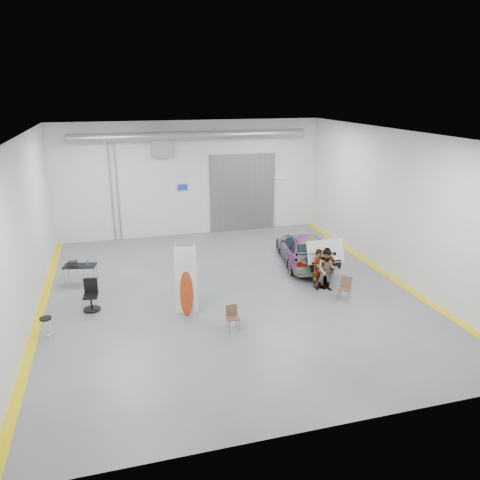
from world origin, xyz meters
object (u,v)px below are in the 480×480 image
object	(u,v)px
person_a	(319,268)
person_c	(327,268)
office_chair	(91,297)
folding_chair_near	(233,322)
work_table	(78,265)
surfboard_display	(188,287)
folding_chair_far	(344,293)
shop_stool	(47,328)
sedan_car	(303,249)
person_b	(327,270)

from	to	relation	value
person_a	person_c	world-z (taller)	person_c
person_c	office_chair	bearing A→B (deg)	-29.54
person_c	folding_chair_near	distance (m)	4.96
folding_chair_near	work_table	size ratio (longest dim) A/B	0.60
person_a	surfboard_display	distance (m)	5.48
folding_chair_far	person_c	bearing A→B (deg)	140.22
shop_stool	person_a	bearing A→B (deg)	8.50
folding_chair_near	sedan_car	bearing A→B (deg)	47.03
person_b	surfboard_display	distance (m)	5.57
sedan_car	person_c	bearing A→B (deg)	95.90
person_b	shop_stool	size ratio (longest dim) A/B	2.26
folding_chair_far	shop_stool	xyz separation A→B (m)	(-10.31, -0.09, 0.09)
surfboard_display	folding_chair_near	world-z (taller)	surfboard_display
person_a	folding_chair_far	distance (m)	1.54
surfboard_display	work_table	size ratio (longest dim) A/B	1.95
sedan_car	shop_stool	xyz separation A→B (m)	(-10.37, -4.10, -0.30)
work_table	person_c	bearing A→B (deg)	-17.99
sedan_car	surfboard_display	distance (m)	6.88
shop_stool	surfboard_display	bearing A→B (deg)	5.64
person_a	person_b	bearing A→B (deg)	-75.37
sedan_car	folding_chair_far	bearing A→B (deg)	99.37
person_a	folding_chair_near	bearing A→B (deg)	-157.12
folding_chair_near	folding_chair_far	xyz separation A→B (m)	(4.54, 1.04, 0.03)
folding_chair_far	work_table	xyz separation A→B (m)	(-9.54, 4.25, 0.51)
person_a	folding_chair_far	bearing A→B (deg)	-81.90
folding_chair_near	office_chair	xyz separation A→B (m)	(-4.48, 2.76, 0.24)
person_c	folding_chair_far	distance (m)	1.34
surfboard_display	person_b	bearing A→B (deg)	20.71
work_table	surfboard_display	bearing A→B (deg)	-45.80
person_c	work_table	distance (m)	9.87
person_c	person_a	bearing A→B (deg)	-65.61
folding_chair_near	person_c	bearing A→B (deg)	26.40
office_chair	work_table	bearing A→B (deg)	108.05
sedan_car	person_b	size ratio (longest dim) A/B	2.73
person_c	shop_stool	bearing A→B (deg)	-18.99
person_a	person_c	bearing A→B (deg)	-46.95
person_c	folding_chair_near	xyz separation A→B (m)	(-4.38, -2.24, -0.59)
work_table	folding_chair_near	bearing A→B (deg)	-46.59
sedan_car	office_chair	world-z (taller)	sedan_car
folding_chair_far	shop_stool	world-z (taller)	folding_chair_far
folding_chair_near	surfboard_display	bearing A→B (deg)	130.43
person_a	work_table	xyz separation A→B (m)	(-9.15, 2.85, 0.00)
office_chair	person_c	bearing A→B (deg)	3.09
person_c	office_chair	xyz separation A→B (m)	(-8.87, 0.52, -0.35)
person_b	shop_stool	world-z (taller)	person_b
folding_chair_near	folding_chair_far	distance (m)	4.66
person_b	person_c	xyz separation A→B (m)	(0.08, 0.19, -0.00)
shop_stool	office_chair	bearing A→B (deg)	54.48
person_a	shop_stool	world-z (taller)	person_a
sedan_car	person_b	xyz separation A→B (m)	(-0.29, -3.01, 0.18)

